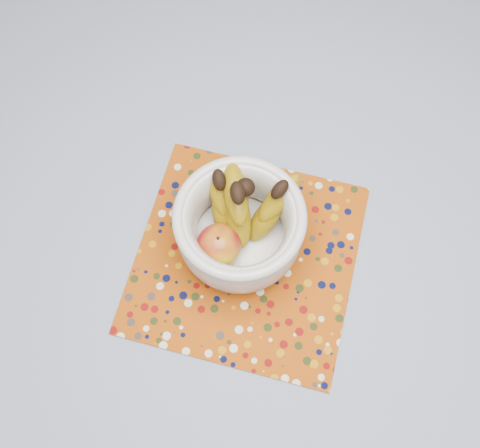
{
  "coord_description": "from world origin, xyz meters",
  "views": [
    {
      "loc": [
        -0.04,
        -0.34,
        1.66
      ],
      "look_at": [
        -0.08,
        -0.01,
        0.84
      ],
      "focal_mm": 42.0,
      "sensor_mm": 36.0,
      "label": 1
    }
  ],
  "objects": [
    {
      "name": "table",
      "position": [
        0.0,
        0.0,
        0.67
      ],
      "size": [
        1.2,
        1.2,
        0.75
      ],
      "color": "brown",
      "rests_on": "ground"
    },
    {
      "name": "placemat",
      "position": [
        -0.07,
        -0.04,
        0.76
      ],
      "size": [
        0.41,
        0.41,
        0.0
      ],
      "primitive_type": "cube",
      "rotation": [
        0.0,
        0.0,
        -0.14
      ],
      "color": "#953E08",
      "rests_on": "tablecloth"
    },
    {
      "name": "tablecloth",
      "position": [
        0.0,
        0.0,
        0.76
      ],
      "size": [
        1.32,
        1.32,
        0.01
      ],
      "primitive_type": "cube",
      "color": "slate",
      "rests_on": "table"
    },
    {
      "name": "fruit_bowl",
      "position": [
        -0.08,
        -0.01,
        0.84
      ],
      "size": [
        0.23,
        0.22,
        0.17
      ],
      "color": "silver",
      "rests_on": "placemat"
    }
  ]
}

